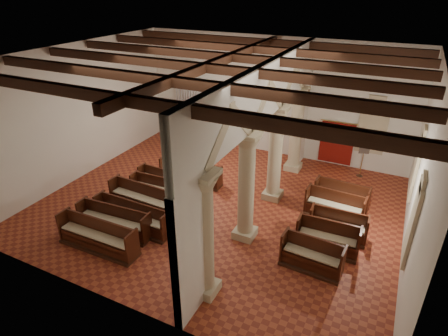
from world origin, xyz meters
TOP-DOWN VIEW (x-y plane):
  - floor at (0.00, 0.00)m, footprint 14.00×14.00m
  - ceiling at (0.00, 0.00)m, footprint 14.00×14.00m
  - wall_back at (0.00, 6.00)m, footprint 14.00×0.02m
  - wall_front at (0.00, -6.00)m, footprint 14.00×0.02m
  - wall_left at (-7.00, 0.00)m, footprint 0.02×12.00m
  - wall_right at (7.00, 0.00)m, footprint 0.02×12.00m
  - ceiling_beams at (0.00, 0.00)m, footprint 13.80×11.80m
  - arcade at (1.80, 0.00)m, footprint 0.90×11.90m
  - window_right_a at (6.98, -1.50)m, footprint 0.03×1.00m
  - window_right_b at (6.98, 2.50)m, footprint 0.03×1.00m
  - window_back at (5.00, 5.98)m, footprint 1.00×0.03m
  - pipe_organ at (-4.50, 5.50)m, footprint 2.10×0.85m
  - lectern at (-2.53, 5.49)m, footprint 0.43×0.44m
  - dossal_curtain at (3.50, 5.92)m, footprint 1.80×0.07m
  - processional_banner at (4.87, 5.20)m, footprint 0.45×0.58m
  - hymnal_box_a at (-1.23, -4.29)m, footprint 0.32×0.27m
  - hymnal_box_b at (-1.76, -1.92)m, footprint 0.30×0.25m
  - hymnal_box_c at (-1.17, -0.53)m, footprint 0.34×0.31m
  - tube_heater_a at (-1.70, -4.25)m, footprint 1.03×0.21m
  - tube_heater_b at (-2.09, -3.98)m, footprint 0.89×0.36m
  - nave_pew_0 at (-2.47, -4.36)m, footprint 3.04×0.79m
  - nave_pew_1 at (-2.58, -3.39)m, footprint 2.91×0.90m
  - nave_pew_2 at (-2.19, -2.86)m, footprint 3.18×0.78m
  - nave_pew_3 at (-2.40, -1.72)m, footprint 3.33×0.91m
  - nave_pew_4 at (-2.28, -0.76)m, footprint 2.88×0.78m
  - nave_pew_5 at (-2.63, -0.02)m, footprint 2.70×0.80m
  - nave_pew_6 at (-2.04, 1.14)m, footprint 2.99×0.79m
  - aisle_pew_0 at (4.38, -2.12)m, footprint 2.01×0.86m
  - aisle_pew_1 at (4.63, -0.98)m, footprint 2.12×0.82m
  - aisle_pew_2 at (4.81, -0.06)m, footprint 2.05×0.78m
  - aisle_pew_3 at (4.44, 1.12)m, footprint 2.27×0.84m
  - aisle_pew_4 at (4.54, 2.00)m, footprint 2.18×0.84m

SIDE VIEW (x-z plane):
  - floor at x=0.00m, z-range 0.00..0.00m
  - tube_heater_a at x=-1.70m, z-range 0.11..0.21m
  - tube_heater_b at x=-2.09m, z-range 0.11..0.21m
  - hymnal_box_b at x=-1.76m, z-range 0.10..0.38m
  - hymnal_box_c at x=-1.17m, z-range 0.10..0.38m
  - hymnal_box_a at x=-1.23m, z-range 0.10..0.38m
  - nave_pew_5 at x=-2.63m, z-range -0.16..0.80m
  - nave_pew_6 at x=-2.04m, z-range -0.17..0.84m
  - nave_pew_4 at x=-2.28m, z-range -0.17..0.85m
  - nave_pew_2 at x=-2.19m, z-range -0.18..0.89m
  - aisle_pew_2 at x=4.81m, z-range -0.17..0.89m
  - nave_pew_1 at x=-2.58m, z-range -0.18..0.90m
  - aisle_pew_4 at x=4.54m, z-range -0.18..0.92m
  - nave_pew_3 at x=-2.40m, z-range -0.19..0.94m
  - nave_pew_0 at x=-2.47m, z-range -0.19..0.93m
  - aisle_pew_3 at x=4.44m, z-range -0.18..0.93m
  - aisle_pew_0 at x=4.38m, z-range -0.18..0.93m
  - aisle_pew_1 at x=4.63m, z-range -0.18..0.94m
  - lectern at x=-2.53m, z-range -0.09..0.98m
  - processional_banner at x=4.87m, z-range -0.28..1.77m
  - dossal_curtain at x=3.50m, z-range 0.08..2.25m
  - pipe_organ at x=-4.50m, z-range -0.83..3.57m
  - window_right_a at x=6.98m, z-range 1.10..3.30m
  - window_right_b at x=6.98m, z-range 1.10..3.30m
  - window_back at x=5.00m, z-range 1.10..3.30m
  - wall_back at x=0.00m, z-range 0.00..6.00m
  - wall_front at x=0.00m, z-range 0.00..6.00m
  - wall_left at x=-7.00m, z-range 0.00..6.00m
  - wall_right at x=7.00m, z-range 0.00..6.00m
  - arcade at x=1.80m, z-range 0.56..6.56m
  - ceiling_beams at x=0.00m, z-range 5.67..5.97m
  - ceiling at x=0.00m, z-range 6.00..6.00m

